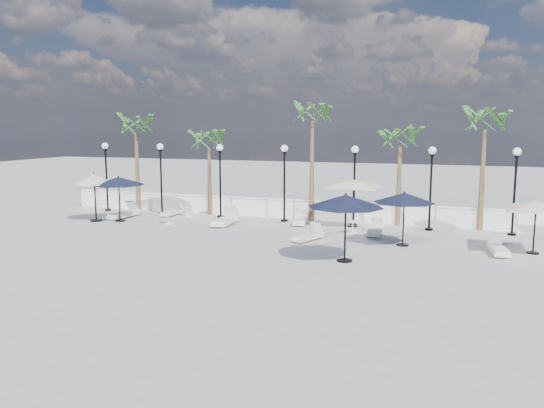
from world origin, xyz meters
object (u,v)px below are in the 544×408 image
(lounger_1, at_px, (172,212))
(lounger_4, at_px, (375,230))
(lounger_6, at_px, (499,249))
(parasol_navy_right, at_px, (346,201))
(parasol_navy_mid, at_px, (404,198))
(parasol_cream_sq_b, at_px, (536,202))
(parasol_cream_small, at_px, (94,180))
(parasol_navy_left, at_px, (119,181))
(parasol_cream_sq_a, at_px, (354,180))
(lounger_2, at_px, (225,220))
(lounger_5, at_px, (300,220))
(lounger_0, at_px, (123,214))
(lounger_3, at_px, (308,236))

(lounger_1, distance_m, lounger_4, 11.18)
(lounger_6, height_order, parasol_navy_right, parasol_navy_right)
(lounger_6, bearing_deg, parasol_navy_mid, 167.73)
(parasol_navy_right, height_order, parasol_cream_sq_b, parasol_navy_right)
(parasol_cream_small, bearing_deg, parasol_navy_left, 16.24)
(lounger_1, bearing_deg, parasol_cream_sq_a, 0.61)
(lounger_2, height_order, parasol_navy_right, parasol_navy_right)
(lounger_4, bearing_deg, parasol_cream_sq_a, 127.45)
(lounger_5, relative_size, parasol_navy_right, 0.68)
(parasol_cream_small, bearing_deg, parasol_cream_sq_a, 12.19)
(lounger_2, distance_m, parasol_cream_sq_a, 6.44)
(lounger_6, xyz_separation_m, parasol_navy_left, (-17.52, 1.34, 1.81))
(lounger_2, bearing_deg, lounger_0, 175.16)
(lounger_2, xyz_separation_m, lounger_4, (7.20, 0.02, -0.05))
(lounger_5, height_order, parasol_cream_small, parasol_cream_small)
(lounger_6, bearing_deg, lounger_3, 173.43)
(lounger_4, height_order, parasol_navy_right, parasol_navy_right)
(lounger_0, relative_size, lounger_5, 1.08)
(lounger_2, bearing_deg, parasol_cream_small, -174.72)
(parasol_navy_right, bearing_deg, lounger_5, 118.54)
(lounger_2, distance_m, lounger_5, 3.65)
(parasol_cream_sq_a, bearing_deg, lounger_2, -164.54)
(parasol_navy_left, xyz_separation_m, parasol_cream_small, (-1.18, -0.34, 0.08))
(lounger_1, relative_size, parasol_cream_small, 0.67)
(lounger_5, bearing_deg, lounger_2, -167.33)
(parasol_navy_mid, distance_m, parasol_navy_right, 3.66)
(lounger_0, xyz_separation_m, parasol_navy_mid, (14.35, -1.82, 1.68))
(parasol_cream_sq_a, bearing_deg, parasol_navy_left, -168.23)
(lounger_3, relative_size, lounger_4, 1.00)
(lounger_5, height_order, parasol_cream_sq_b, parasol_cream_sq_b)
(lounger_6, height_order, parasol_cream_sq_a, parasol_cream_sq_a)
(lounger_1, height_order, lounger_2, lounger_2)
(lounger_6, bearing_deg, parasol_cream_sq_b, 18.66)
(lounger_4, distance_m, parasol_navy_right, 5.35)
(lounger_0, height_order, parasol_navy_left, parasol_navy_left)
(lounger_5, bearing_deg, parasol_cream_small, -176.30)
(lounger_4, bearing_deg, lounger_2, 178.97)
(parasol_navy_left, bearing_deg, lounger_5, 13.79)
(lounger_2, bearing_deg, lounger_5, 19.13)
(lounger_5, bearing_deg, parasol_cream_sq_a, -5.81)
(lounger_2, bearing_deg, lounger_4, -3.77)
(parasol_navy_mid, height_order, parasol_navy_right, parasol_navy_right)
(lounger_3, xyz_separation_m, lounger_6, (7.35, 0.01, 0.01))
(lounger_0, distance_m, lounger_2, 5.81)
(parasol_cream_sq_a, relative_size, parasol_cream_small, 2.00)
(lounger_4, height_order, parasol_cream_sq_b, parasol_cream_sq_b)
(parasol_navy_left, bearing_deg, lounger_0, 113.82)
(lounger_5, xyz_separation_m, lounger_6, (8.71, -3.50, -0.01))
(lounger_4, bearing_deg, lounger_6, -24.44)
(lounger_6, height_order, parasol_cream_small, parasol_cream_small)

